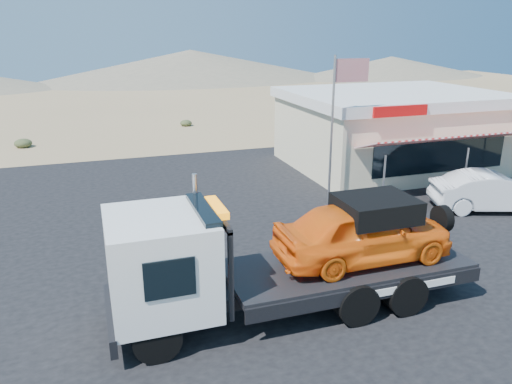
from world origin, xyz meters
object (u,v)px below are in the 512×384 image
(white_sedan, at_px, (492,192))
(flagpole, at_px, (338,113))
(tow_truck, at_px, (287,251))
(jerky_store, at_px, (391,129))

(white_sedan, height_order, flagpole, flagpole)
(white_sedan, relative_size, flagpole, 0.78)
(tow_truck, height_order, jerky_store, jerky_store)
(tow_truck, xyz_separation_m, jerky_store, (10.58, 11.58, 0.33))
(tow_truck, relative_size, white_sedan, 1.97)
(white_sedan, relative_size, jerky_store, 0.45)
(jerky_store, bearing_deg, white_sedan, -90.02)
(flagpole, bearing_deg, white_sedan, -26.80)
(white_sedan, distance_m, jerky_store, 7.38)
(white_sedan, bearing_deg, tow_truck, 131.19)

